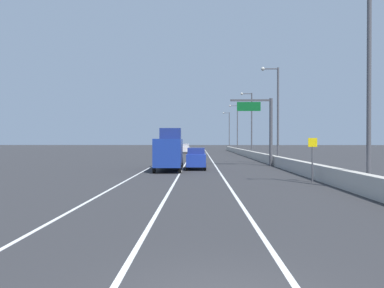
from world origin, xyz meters
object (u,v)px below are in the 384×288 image
at_px(overhead_sign_gantry, 264,123).
at_px(car_white_0, 185,148).
at_px(lamp_post_right_third, 250,120).
at_px(car_blue_2, 196,159).
at_px(speed_advisory_sign, 312,156).
at_px(lamp_post_right_near, 365,74).
at_px(car_red_3, 170,149).
at_px(car_silver_1, 177,148).
at_px(lamp_post_right_fourth, 236,125).
at_px(box_truck, 170,151).
at_px(lamp_post_right_second, 276,109).
at_px(lamp_post_right_fifth, 229,129).

height_order(overhead_sign_gantry, car_white_0, overhead_sign_gantry).
distance_m(lamp_post_right_third, car_blue_2, 31.27).
relative_size(speed_advisory_sign, lamp_post_right_near, 0.26).
bearing_deg(speed_advisory_sign, car_red_3, 104.82).
relative_size(lamp_post_right_near, car_silver_1, 2.82).
xyz_separation_m(lamp_post_right_fourth, box_truck, (-12.01, -51.94, -4.67)).
distance_m(lamp_post_right_near, car_silver_1, 78.27).
relative_size(car_white_0, car_red_3, 1.01).
bearing_deg(car_silver_1, lamp_post_right_near, -78.70).
height_order(car_silver_1, car_blue_2, car_blue_2).
relative_size(speed_advisory_sign, lamp_post_right_third, 0.26).
xyz_separation_m(car_red_3, box_truck, (3.30, -42.12, 0.80)).
bearing_deg(box_truck, car_blue_2, 12.50).
relative_size(car_silver_1, box_truck, 0.47).
bearing_deg(car_white_0, car_red_3, -126.73).
bearing_deg(overhead_sign_gantry, car_silver_1, 103.13).
bearing_deg(car_blue_2, lamp_post_right_fourth, 79.60).
relative_size(lamp_post_right_third, car_blue_2, 2.62).
distance_m(car_white_0, box_truck, 46.29).
xyz_separation_m(speed_advisory_sign, lamp_post_right_second, (1.43, 17.89, 4.77)).
height_order(lamp_post_right_third, car_red_3, lamp_post_right_third).
bearing_deg(lamp_post_right_third, box_truck, -112.20).
bearing_deg(box_truck, car_white_0, 90.24).
height_order(overhead_sign_gantry, lamp_post_right_near, lamp_post_right_near).
bearing_deg(lamp_post_right_third, car_white_0, 126.94).
distance_m(lamp_post_right_fourth, car_blue_2, 52.52).
height_order(car_white_0, car_silver_1, car_white_0).
bearing_deg(lamp_post_right_near, lamp_post_right_third, 89.85).
relative_size(lamp_post_right_fourth, box_truck, 1.34).
relative_size(lamp_post_right_third, lamp_post_right_fourth, 1.00).
bearing_deg(car_white_0, speed_advisory_sign, -79.24).
bearing_deg(lamp_post_right_fifth, car_blue_2, -97.26).
height_order(lamp_post_right_fifth, car_silver_1, lamp_post_right_fifth).
bearing_deg(lamp_post_right_fifth, car_silver_1, -141.95).
xyz_separation_m(lamp_post_right_near, box_truck, (-12.06, 14.39, -4.67)).
bearing_deg(overhead_sign_gantry, lamp_post_right_third, 85.20).
relative_size(lamp_post_right_second, car_silver_1, 2.82).
distance_m(overhead_sign_gantry, lamp_post_right_fourth, 46.96).
relative_size(lamp_post_right_second, lamp_post_right_fourth, 1.00).
height_order(overhead_sign_gantry, car_silver_1, overhead_sign_gantry).
height_order(lamp_post_right_fourth, box_truck, lamp_post_right_fourth).
xyz_separation_m(lamp_post_right_fourth, car_silver_1, (-15.25, 10.23, -5.59)).
xyz_separation_m(lamp_post_right_fourth, lamp_post_right_fifth, (-0.07, 22.11, 0.00)).
bearing_deg(box_truck, car_silver_1, 92.98).
bearing_deg(car_blue_2, lamp_post_right_third, 71.85).
bearing_deg(car_red_3, car_silver_1, 89.82).
bearing_deg(overhead_sign_gantry, lamp_post_right_near, -84.22).
height_order(speed_advisory_sign, car_silver_1, speed_advisory_sign).
relative_size(speed_advisory_sign, lamp_post_right_fourth, 0.26).
relative_size(speed_advisory_sign, lamp_post_right_second, 0.26).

